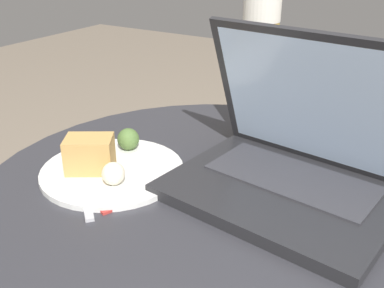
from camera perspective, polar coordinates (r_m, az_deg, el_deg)
The scene contains 6 objects.
table at distance 0.76m, azimuth 3.46°, elevation -14.73°, with size 0.75×0.75×0.49m.
napkin at distance 0.73m, azimuth -9.96°, elevation -4.02°, with size 0.21×0.18×0.00m.
laptop at distance 0.67m, azimuth 12.50°, elevation -2.24°, with size 0.34×0.28×0.24m.
beer_glass at distance 0.81m, azimuth 8.40°, elevation 9.05°, with size 0.06×0.06×0.26m.
snack_plate at distance 0.73m, azimuth -10.63°, elevation -2.52°, with size 0.23×0.23×0.06m.
fork at distance 0.72m, azimuth -13.68°, elevation -4.71°, with size 0.15×0.14×0.01m.
Camera 1 is at (0.27, -0.52, 0.84)m, focal length 42.00 mm.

